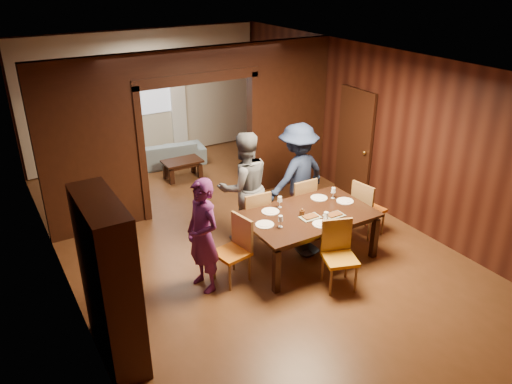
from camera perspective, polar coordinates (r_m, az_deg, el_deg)
floor at (r=8.29m, az=-1.40°, el=-5.57°), size 9.00×9.00×0.00m
ceiling at (r=7.25m, az=-1.65°, el=14.55°), size 5.50×9.00×0.02m
room_walls at (r=9.24m, az=-7.29°, el=7.75°), size 5.52×9.01×2.90m
person_purple at (r=6.81m, az=-6.08°, el=-5.02°), size 0.49×0.66×1.65m
person_grey at (r=7.97m, az=-1.36°, el=0.56°), size 0.95×0.78×1.84m
person_navy at (r=8.47m, az=4.78°, el=1.92°), size 1.27×0.87×1.81m
sofa at (r=11.40m, az=-10.62°, el=4.33°), size 1.94×0.97×0.54m
serving_bowl at (r=7.59m, az=6.08°, el=-1.88°), size 0.35×0.35×0.09m
dining_table at (r=7.72m, az=5.85°, el=-4.94°), size 1.95×1.21×0.76m
coffee_table at (r=10.65m, az=-8.38°, el=2.59°), size 0.80×0.50×0.40m
chair_left at (r=7.10m, az=-2.82°, el=-6.75°), size 0.51×0.51×0.97m
chair_right at (r=8.48m, az=12.78°, el=-1.77°), size 0.50×0.50×0.97m
chair_far_l at (r=7.98m, az=-0.40°, el=-2.86°), size 0.47×0.47×0.97m
chair_far_r at (r=8.45m, az=4.82°, el=-1.28°), size 0.45×0.45×0.97m
chair_near at (r=7.06m, az=9.59°, el=-7.32°), size 0.56×0.56×0.97m
hutch at (r=5.80m, az=-16.40°, el=-9.83°), size 0.40×1.20×2.00m
door_right at (r=9.66m, az=11.19°, el=5.41°), size 0.06×0.90×2.10m
window_far at (r=11.50m, az=-12.64°, el=11.80°), size 1.20×0.03×1.30m
curtain_left at (r=11.37m, az=-15.96°, el=8.95°), size 0.35×0.06×2.40m
curtain_right at (r=11.82m, az=-8.89°, el=10.19°), size 0.35×0.06×2.40m
plate_left at (r=7.18m, az=1.00°, el=-3.73°), size 0.27×0.27×0.01m
plate_far_l at (r=7.54m, az=1.66°, el=-2.24°), size 0.27×0.27×0.01m
plate_far_r at (r=8.02m, az=7.22°, el=-0.67°), size 0.27×0.27×0.01m
plate_right at (r=7.98m, az=10.13°, el=-1.02°), size 0.27×0.27×0.01m
plate_near at (r=7.25m, az=7.51°, el=-3.66°), size 0.27×0.27×0.01m
platter_a at (r=7.40m, az=6.22°, el=-2.84°), size 0.30×0.20×0.04m
platter_b at (r=7.50m, az=8.94°, el=-2.60°), size 0.30×0.20×0.04m
wineglass_left at (r=7.09m, az=2.82°, el=-3.38°), size 0.08×0.08×0.18m
wineglass_far at (r=7.64m, az=2.73°, el=-1.15°), size 0.08×0.08×0.18m
wineglass_right at (r=8.02m, az=8.82°, el=-0.11°), size 0.08×0.08×0.18m
tumbler at (r=7.32m, az=8.01°, el=-2.80°), size 0.07×0.07×0.14m
condiment_jar at (r=7.43m, az=5.29°, el=-2.34°), size 0.08×0.08×0.11m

